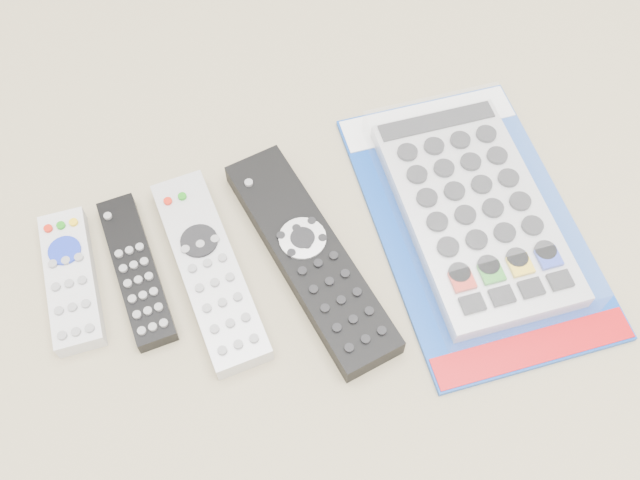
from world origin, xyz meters
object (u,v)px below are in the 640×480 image
object	(u,v)px
remote_small_grey	(71,279)
remote_large_black	(310,256)
jumbo_remote_packaged	(475,210)
remote_slim_black	(136,270)
remote_silver_dvd	(209,269)

from	to	relation	value
remote_small_grey	remote_large_black	distance (m)	0.24
remote_large_black	jumbo_remote_packaged	world-z (taller)	jumbo_remote_packaged
remote_slim_black	remote_large_black	bearing A→B (deg)	-17.25
remote_silver_dvd	jumbo_remote_packaged	world-z (taller)	jumbo_remote_packaged
jumbo_remote_packaged	remote_silver_dvd	bearing A→B (deg)	177.77
remote_slim_black	jumbo_remote_packaged	size ratio (longest dim) A/B	0.50
remote_large_black	remote_silver_dvd	bearing A→B (deg)	159.04
remote_silver_dvd	jumbo_remote_packaged	distance (m)	0.28
remote_slim_black	remote_silver_dvd	bearing A→B (deg)	-21.90
remote_slim_black	remote_silver_dvd	world-z (taller)	remote_silver_dvd
remote_small_grey	remote_silver_dvd	size ratio (longest dim) A/B	0.69
remote_silver_dvd	jumbo_remote_packaged	xyz separation A→B (m)	(0.28, -0.03, 0.01)
remote_slim_black	remote_large_black	distance (m)	0.18
remote_small_grey	remote_silver_dvd	world-z (taller)	remote_silver_dvd
remote_small_grey	remote_slim_black	distance (m)	0.06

